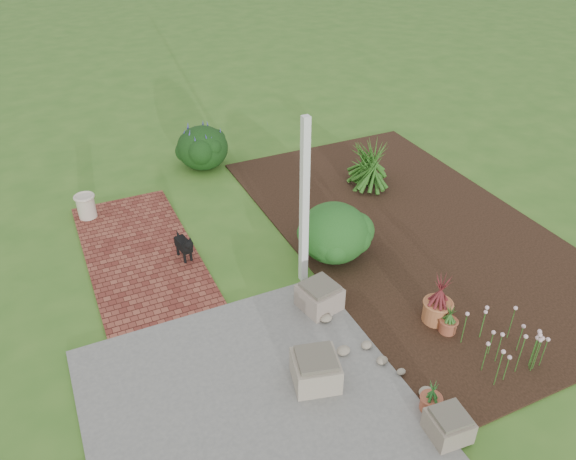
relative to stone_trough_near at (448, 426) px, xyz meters
name	(u,v)px	position (x,y,z in m)	size (l,w,h in m)	color
ground	(287,288)	(-0.48, 2.94, -0.17)	(80.00, 80.00, 0.00)	#386A21
concrete_patio	(251,409)	(-1.73, 1.19, -0.15)	(3.50, 3.50, 0.04)	slate
brick_path	(140,252)	(-2.18, 4.69, -0.15)	(1.60, 3.50, 0.04)	maroon
garden_bed	(412,229)	(2.02, 3.44, -0.16)	(4.00, 7.00, 0.03)	black
veranda_post	(304,205)	(-0.18, 3.04, 1.08)	(0.10, 0.10, 2.50)	white
stone_trough_near	(448,426)	(0.00, 0.00, 0.00)	(0.40, 0.40, 0.27)	#746756
stone_trough_mid	(316,371)	(-0.92, 1.22, 0.04)	(0.51, 0.51, 0.34)	gray
stone_trough_far	(319,297)	(-0.27, 2.36, 0.03)	(0.49, 0.49, 0.32)	gray
black_dog	(184,245)	(-1.59, 4.18, 0.12)	(0.20, 0.50, 0.43)	black
cream_ceramic_urn	(86,206)	(-2.75, 6.06, 0.07)	(0.30, 0.30, 0.40)	beige
evergreen_shrub	(334,231)	(0.47, 3.32, 0.30)	(1.05, 1.05, 0.89)	#0F3E0D
agapanthus_clump_back	(368,158)	(2.21, 5.18, 0.33)	(1.06, 1.06, 0.95)	#14410F
agapanthus_clump_front	(368,168)	(2.04, 4.88, 0.29)	(0.98, 0.98, 0.87)	#163811
pink_flower_patch	(505,339)	(1.30, 0.62, 0.15)	(0.91, 0.91, 0.58)	#113D0F
terracotta_pot_bronze	(437,311)	(1.00, 1.49, 0.00)	(0.36, 0.36, 0.29)	#B4693C
terracotta_pot_small_left	(448,326)	(1.00, 1.25, -0.05)	(0.22, 0.22, 0.18)	#9A4E34
terracotta_pot_small_right	(430,403)	(0.04, 0.34, -0.05)	(0.23, 0.23, 0.19)	#9E4E35
purple_flowering_bush	(202,147)	(-0.36, 7.11, 0.25)	(1.00, 1.00, 0.85)	black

